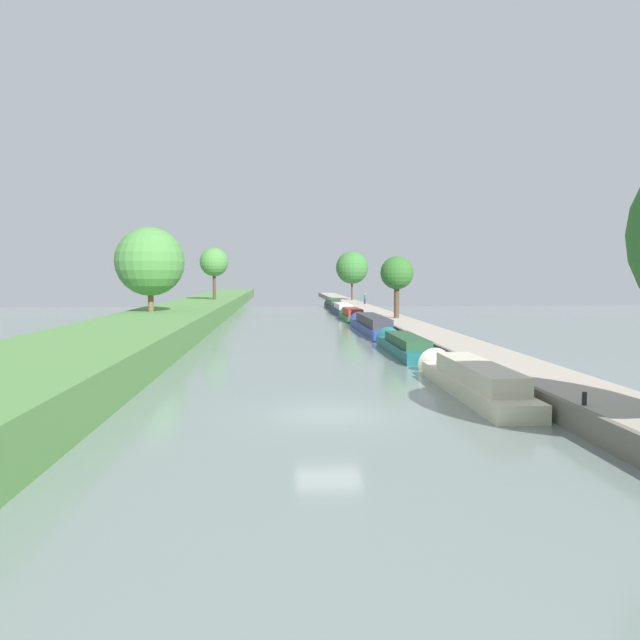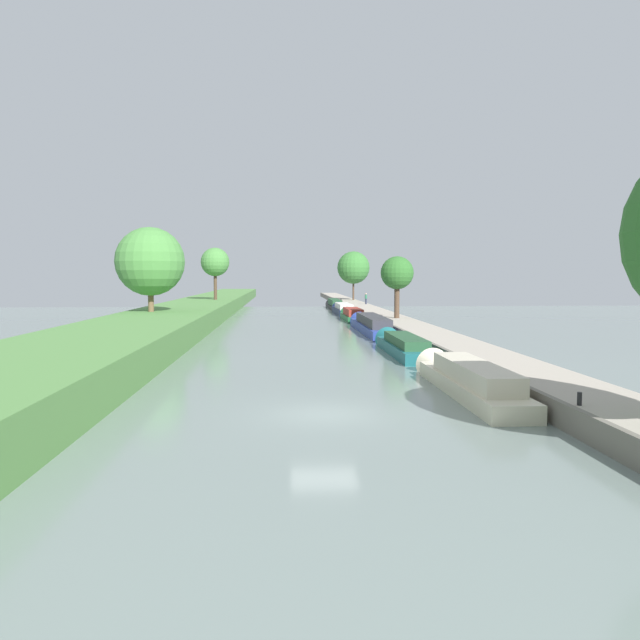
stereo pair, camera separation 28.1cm
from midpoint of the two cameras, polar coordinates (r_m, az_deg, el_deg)
name	(u,v)px [view 1 (the left image)]	position (r m, az deg, el deg)	size (l,w,h in m)	color
ground_plane	(329,415)	(23.44, 0.45, -8.74)	(160.00, 160.00, 0.00)	slate
right_towpath	(583,400)	(26.00, 22.89, -6.80)	(3.56, 260.00, 0.87)	#A89E8E
stone_quay	(535,400)	(25.20, 18.99, -6.98)	(0.25, 260.00, 0.92)	#6B665B
narrowboat_cream	(469,379)	(28.45, 13.35, -5.32)	(1.95, 12.41, 2.05)	beige
narrowboat_teal	(403,345)	(41.75, 7.48, -2.33)	(1.97, 11.77, 1.88)	#195B60
narrowboat_blue	(371,325)	(57.16, 4.57, -0.45)	(2.07, 16.93, 2.18)	#283D93
narrowboat_green	(351,315)	(72.34, 2.79, 0.46)	(2.05, 10.63, 2.07)	#1E6033
narrowboat_navy	(342,309)	(84.00, 1.93, 1.00)	(2.08, 13.09, 2.07)	#141E42
narrowboat_black	(333,304)	(97.91, 1.12, 1.45)	(1.82, 14.74, 2.03)	black
tree_rightbank_midnear	(397,274)	(63.15, 6.99, 4.29)	(3.35, 3.35, 6.28)	#4C3828
tree_rightbank_midfar	(352,268)	(109.17, 2.91, 4.86)	(5.72, 5.72, 8.56)	#4C3828
tree_leftbank_downstream	(150,262)	(59.11, -15.58, 5.23)	(6.34, 6.34, 7.81)	brown
tree_leftbank_upstream	(214,262)	(86.45, -9.87, 5.28)	(3.93, 3.93, 7.16)	#4C3828
person_walking	(365,298)	(93.15, 4.08, 2.01)	(0.34, 0.34, 1.66)	#282D42
mooring_bollard_near	(584,398)	(22.63, 22.93, -6.70)	(0.16, 0.16, 0.45)	black
mooring_bollard_far	(340,300)	(104.89, 1.76, 1.90)	(0.16, 0.16, 0.45)	black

